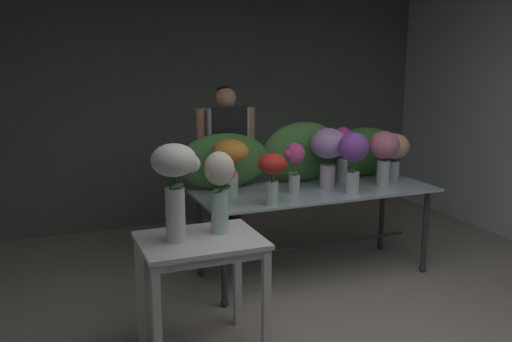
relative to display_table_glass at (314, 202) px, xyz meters
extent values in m
plane|color=#9E9384|center=(-0.27, 0.18, -0.67)|extent=(8.37, 8.37, 0.00)
cube|color=slate|center=(-0.27, 2.09, 0.66)|extent=(5.51, 0.12, 2.67)
cube|color=#ACC1CC|center=(0.00, 0.00, 0.10)|extent=(2.11, 0.87, 0.02)
cylinder|color=#38383D|center=(-0.95, -0.33, -0.29)|extent=(0.05, 0.05, 0.77)
sphere|color=#38383D|center=(-0.95, -0.33, -0.64)|extent=(0.07, 0.07, 0.07)
cylinder|color=#38383D|center=(0.95, -0.33, -0.29)|extent=(0.05, 0.05, 0.77)
sphere|color=#38383D|center=(0.95, -0.33, -0.64)|extent=(0.07, 0.07, 0.07)
cylinder|color=#38383D|center=(-0.95, 0.33, -0.29)|extent=(0.05, 0.05, 0.77)
sphere|color=#38383D|center=(-0.95, 0.33, -0.64)|extent=(0.07, 0.07, 0.07)
cylinder|color=#38383D|center=(0.95, 0.33, -0.29)|extent=(0.05, 0.05, 0.77)
sphere|color=#38383D|center=(0.95, 0.33, -0.64)|extent=(0.07, 0.07, 0.07)
cylinder|color=#38383D|center=(0.00, 0.00, -0.41)|extent=(1.91, 0.03, 0.03)
cube|color=white|center=(-1.31, -0.91, 0.10)|extent=(0.78, 0.61, 0.03)
cube|color=white|center=(-1.31, -0.91, 0.06)|extent=(0.72, 0.55, 0.06)
cube|color=white|center=(-1.66, -1.17, -0.29)|extent=(0.05, 0.05, 0.76)
cube|color=white|center=(-0.96, -1.17, -0.29)|extent=(0.05, 0.05, 0.76)
cube|color=white|center=(-1.66, -0.64, -0.29)|extent=(0.05, 0.05, 0.76)
cube|color=white|center=(-0.96, -0.64, -0.29)|extent=(0.05, 0.05, 0.76)
cylinder|color=#232328|center=(-0.70, 0.59, -0.24)|extent=(0.12, 0.12, 0.88)
cylinder|color=#232328|center=(-0.54, 0.59, -0.24)|extent=(0.12, 0.12, 0.88)
cube|color=#B2BCC6|center=(-0.62, 0.59, 0.50)|extent=(0.39, 0.22, 0.59)
cube|color=black|center=(-0.62, 0.47, 0.46)|extent=(0.33, 0.02, 0.71)
cylinder|color=tan|center=(-0.86, 0.59, 0.52)|extent=(0.09, 0.09, 0.55)
cylinder|color=tan|center=(-0.38, 0.59, 0.52)|extent=(0.09, 0.09, 0.55)
sphere|color=tan|center=(-0.62, 0.59, 0.88)|extent=(0.20, 0.20, 0.20)
ellipsoid|color=black|center=(-0.62, 0.61, 0.95)|extent=(0.15, 0.15, 0.09)
ellipsoid|color=#477F3D|center=(-0.73, 0.31, 0.36)|extent=(0.84, 0.23, 0.49)
ellipsoid|color=#477F3D|center=(0.03, 0.31, 0.39)|extent=(0.78, 0.27, 0.55)
ellipsoid|color=#387033|center=(0.69, 0.31, 0.35)|extent=(0.86, 0.32, 0.47)
cylinder|color=silver|center=(-0.22, -0.05, 0.19)|extent=(0.10, 0.10, 0.15)
cylinder|color=#9EBCB2|center=(-0.22, -0.05, 0.15)|extent=(0.09, 0.09, 0.06)
cylinder|color=#387033|center=(-0.20, -0.04, 0.26)|extent=(0.01, 0.01, 0.27)
cylinder|color=#387033|center=(-0.22, -0.03, 0.26)|extent=(0.01, 0.01, 0.27)
cylinder|color=#387033|center=(-0.23, -0.05, 0.26)|extent=(0.01, 0.01, 0.27)
cylinder|color=#387033|center=(-0.23, -0.06, 0.26)|extent=(0.01, 0.01, 0.27)
ellipsoid|color=#E54C9E|center=(-0.22, -0.05, 0.45)|extent=(0.17, 0.17, 0.18)
sphere|color=#E54C9E|center=(-0.29, -0.07, 0.46)|extent=(0.07, 0.07, 0.07)
sphere|color=#E54C9E|center=(-0.16, -0.02, 0.45)|extent=(0.07, 0.07, 0.07)
ellipsoid|color=#477F3D|center=(-0.23, -0.04, 0.29)|extent=(0.10, 0.05, 0.03)
cylinder|color=silver|center=(0.89, 0.10, 0.20)|extent=(0.13, 0.13, 0.17)
cylinder|color=#9EBCB2|center=(0.89, 0.10, 0.15)|extent=(0.12, 0.12, 0.07)
cylinder|color=#2D6028|center=(0.91, 0.10, 0.24)|extent=(0.01, 0.01, 0.23)
cylinder|color=#2D6028|center=(0.89, 0.12, 0.24)|extent=(0.01, 0.01, 0.23)
cylinder|color=#2D6028|center=(0.85, 0.11, 0.24)|extent=(0.01, 0.01, 0.23)
cylinder|color=#2D6028|center=(0.88, 0.07, 0.24)|extent=(0.01, 0.01, 0.23)
ellipsoid|color=#F4B78E|center=(0.89, 0.10, 0.43)|extent=(0.29, 0.29, 0.24)
sphere|color=#F4B78E|center=(0.78, 0.11, 0.42)|extent=(0.10, 0.10, 0.10)
sphere|color=#F4B78E|center=(0.97, 0.11, 0.39)|extent=(0.10, 0.10, 0.10)
ellipsoid|color=#2D6028|center=(0.87, 0.14, 0.30)|extent=(0.05, 0.10, 0.03)
cylinder|color=silver|center=(0.22, -0.26, 0.21)|extent=(0.12, 0.12, 0.19)
cylinder|color=#9EBCB2|center=(0.22, -0.26, 0.16)|extent=(0.11, 0.11, 0.08)
cylinder|color=#387033|center=(0.25, -0.26, 0.28)|extent=(0.01, 0.01, 0.32)
cylinder|color=#387033|center=(0.21, -0.24, 0.28)|extent=(0.01, 0.01, 0.32)
cylinder|color=#387033|center=(0.21, -0.29, 0.28)|extent=(0.01, 0.01, 0.32)
ellipsoid|color=purple|center=(0.22, -0.26, 0.51)|extent=(0.26, 0.26, 0.25)
sphere|color=purple|center=(0.15, -0.25, 0.47)|extent=(0.08, 0.08, 0.08)
sphere|color=purple|center=(0.29, -0.24, 0.49)|extent=(0.07, 0.07, 0.07)
ellipsoid|color=#2D6028|center=(0.20, -0.25, 0.32)|extent=(0.08, 0.11, 0.03)
cylinder|color=silver|center=(-0.77, 0.04, 0.22)|extent=(0.13, 0.13, 0.20)
cylinder|color=#9EBCB2|center=(-0.77, 0.04, 0.16)|extent=(0.12, 0.12, 0.09)
cylinder|color=#28562D|center=(-0.74, 0.04, 0.28)|extent=(0.01, 0.01, 0.31)
cylinder|color=#28562D|center=(-0.78, 0.06, 0.28)|extent=(0.01, 0.01, 0.31)
cylinder|color=#28562D|center=(-0.78, 0.01, 0.28)|extent=(0.01, 0.01, 0.31)
ellipsoid|color=orange|center=(-0.77, 0.04, 0.49)|extent=(0.30, 0.30, 0.20)
sphere|color=orange|center=(-0.88, 0.03, 0.46)|extent=(0.08, 0.08, 0.08)
sphere|color=orange|center=(-0.66, 0.06, 0.48)|extent=(0.09, 0.09, 0.09)
ellipsoid|color=#387033|center=(-0.75, 0.04, 0.34)|extent=(0.11, 0.06, 0.03)
cylinder|color=silver|center=(0.64, -0.10, 0.23)|extent=(0.11, 0.11, 0.23)
cylinder|color=#9EBCB2|center=(0.64, -0.10, 0.16)|extent=(0.11, 0.11, 0.10)
cylinder|color=#28562D|center=(0.66, -0.10, 0.27)|extent=(0.01, 0.01, 0.28)
cylinder|color=#28562D|center=(0.63, -0.09, 0.27)|extent=(0.01, 0.01, 0.28)
cylinder|color=#28562D|center=(0.63, -0.12, 0.27)|extent=(0.01, 0.01, 0.28)
ellipsoid|color=pink|center=(0.64, -0.10, 0.48)|extent=(0.27, 0.27, 0.25)
sphere|color=pink|center=(0.54, -0.12, 0.47)|extent=(0.07, 0.07, 0.07)
sphere|color=pink|center=(0.75, -0.07, 0.50)|extent=(0.08, 0.08, 0.08)
cylinder|color=silver|center=(0.13, 0.00, 0.22)|extent=(0.14, 0.14, 0.21)
cylinder|color=#9EBCB2|center=(0.13, 0.00, 0.16)|extent=(0.13, 0.13, 0.09)
cylinder|color=#2D6028|center=(0.15, 0.00, 0.28)|extent=(0.01, 0.01, 0.31)
cylinder|color=#2D6028|center=(0.11, 0.02, 0.28)|extent=(0.01, 0.01, 0.31)
cylinder|color=#2D6028|center=(0.11, -0.02, 0.28)|extent=(0.01, 0.01, 0.31)
ellipsoid|color=#B28ED1|center=(0.13, 0.00, 0.51)|extent=(0.33, 0.33, 0.26)
sphere|color=#B28ED1|center=(0.22, 0.01, 0.53)|extent=(0.09, 0.09, 0.09)
cylinder|color=silver|center=(-0.96, -0.31, 0.19)|extent=(0.10, 0.10, 0.15)
cylinder|color=#9EBCB2|center=(-0.96, -0.31, 0.15)|extent=(0.09, 0.09, 0.06)
cylinder|color=#28562D|center=(-0.94, -0.30, 0.24)|extent=(0.01, 0.01, 0.23)
cylinder|color=#28562D|center=(-0.95, -0.28, 0.24)|extent=(0.01, 0.01, 0.23)
cylinder|color=#28562D|center=(-0.97, -0.31, 0.24)|extent=(0.01, 0.01, 0.23)
cylinder|color=#28562D|center=(-0.96, -0.33, 0.24)|extent=(0.01, 0.01, 0.23)
ellipsoid|color=#EF7A60|center=(-0.96, -0.31, 0.40)|extent=(0.21, 0.21, 0.14)
sphere|color=#EF7A60|center=(-1.05, -0.30, 0.38)|extent=(0.06, 0.06, 0.06)
sphere|color=#EF7A60|center=(-0.89, -0.33, 0.41)|extent=(0.07, 0.07, 0.07)
ellipsoid|color=#387033|center=(-0.92, -0.28, 0.29)|extent=(0.09, 0.11, 0.03)
cylinder|color=silver|center=(-0.56, -0.35, 0.21)|extent=(0.10, 0.10, 0.19)
cylinder|color=#9EBCB2|center=(-0.56, -0.35, 0.16)|extent=(0.09, 0.09, 0.08)
cylinder|color=#477F3D|center=(-0.55, -0.36, 0.26)|extent=(0.01, 0.01, 0.28)
cylinder|color=#477F3D|center=(-0.56, -0.34, 0.26)|extent=(0.01, 0.01, 0.28)
cylinder|color=#477F3D|center=(-0.58, -0.36, 0.26)|extent=(0.01, 0.01, 0.28)
cylinder|color=#477F3D|center=(-0.56, -0.37, 0.26)|extent=(0.01, 0.01, 0.28)
ellipsoid|color=red|center=(-0.56, -0.35, 0.45)|extent=(0.22, 0.22, 0.16)
sphere|color=red|center=(-0.47, -0.37, 0.43)|extent=(0.07, 0.07, 0.07)
cylinder|color=silver|center=(0.36, 0.14, 0.22)|extent=(0.10, 0.10, 0.22)
cylinder|color=#9EBCB2|center=(0.36, 0.14, 0.16)|extent=(0.09, 0.09, 0.09)
cylinder|color=#477F3D|center=(0.38, 0.14, 0.29)|extent=(0.01, 0.01, 0.33)
cylinder|color=#477F3D|center=(0.35, 0.16, 0.29)|extent=(0.01, 0.01, 0.33)
cylinder|color=#477F3D|center=(0.34, 0.14, 0.29)|extent=(0.01, 0.01, 0.33)
cylinder|color=#477F3D|center=(0.35, 0.13, 0.29)|extent=(0.01, 0.01, 0.33)
ellipsoid|color=#D1338E|center=(0.36, 0.14, 0.52)|extent=(0.17, 0.17, 0.21)
sphere|color=#D1338E|center=(0.29, 0.16, 0.52)|extent=(0.07, 0.07, 0.07)
sphere|color=#D1338E|center=(0.42, 0.17, 0.49)|extent=(0.09, 0.09, 0.09)
cylinder|color=silver|center=(-1.46, -0.91, 0.29)|extent=(0.12, 0.12, 0.34)
cylinder|color=#9EBCB2|center=(-1.46, -0.91, 0.19)|extent=(0.11, 0.11, 0.14)
cylinder|color=#2D6028|center=(-1.43, -0.91, 0.35)|extent=(0.01, 0.01, 0.45)
cylinder|color=#2D6028|center=(-1.46, -0.88, 0.35)|extent=(0.01, 0.01, 0.45)
cylinder|color=#2D6028|center=(-1.49, -0.91, 0.35)|extent=(0.01, 0.01, 0.45)
cylinder|color=#2D6028|center=(-1.46, -0.92, 0.35)|extent=(0.01, 0.01, 0.45)
ellipsoid|color=white|center=(-1.46, -0.91, 0.64)|extent=(0.28, 0.28, 0.20)
sphere|color=white|center=(-1.54, -0.91, 0.61)|extent=(0.09, 0.09, 0.09)
sphere|color=white|center=(-1.35, -0.91, 0.60)|extent=(0.11, 0.11, 0.11)
ellipsoid|color=#387033|center=(-1.45, -0.93, 0.48)|extent=(0.10, 0.09, 0.03)
cylinder|color=silver|center=(-1.15, -0.85, 0.25)|extent=(0.11, 0.11, 0.28)
cylinder|color=#9EBCB2|center=(-1.15, -0.85, 0.18)|extent=(0.10, 0.10, 0.12)
cylinder|color=#28562D|center=(-1.14, -0.84, 0.30)|extent=(0.01, 0.01, 0.36)
cylinder|color=#28562D|center=(-1.17, -0.83, 0.30)|extent=(0.01, 0.01, 0.36)
cylinder|color=#28562D|center=(-1.16, -0.87, 0.30)|extent=(0.01, 0.01, 0.36)
ellipsoid|color=silver|center=(-1.15, -0.85, 0.55)|extent=(0.20, 0.20, 0.22)
sphere|color=silver|center=(-1.22, -0.87, 0.53)|extent=(0.06, 0.06, 0.06)
ellipsoid|color=#2D6028|center=(-1.19, -0.88, 0.41)|extent=(0.09, 0.10, 0.03)
camera|label=1|loc=(-2.23, -4.16, 1.26)|focal=38.67mm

